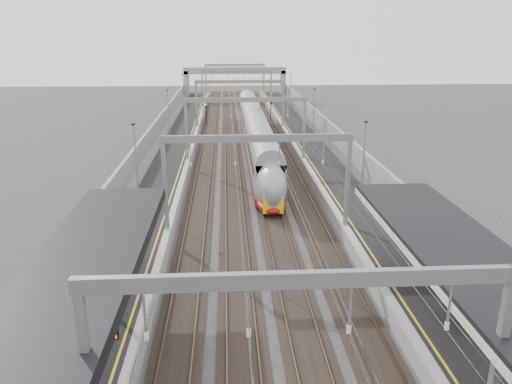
{
  "coord_description": "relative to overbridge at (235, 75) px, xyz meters",
  "views": [
    {
      "loc": [
        -2.05,
        -10.74,
        14.12
      ],
      "look_at": [
        0.0,
        23.46,
        3.11
      ],
      "focal_mm": 35.0,
      "sensor_mm": 36.0,
      "label": 1
    }
  ],
  "objects": [
    {
      "name": "platform_left",
      "position": [
        -8.0,
        -55.0,
        -4.81
      ],
      "size": [
        4.0,
        120.0,
        1.0
      ],
      "primitive_type": "cube",
      "color": "black",
      "rests_on": "ground"
    },
    {
      "name": "overhead_line",
      "position": [
        0.0,
        -48.38,
        0.83
      ],
      "size": [
        13.0,
        140.0,
        6.6
      ],
      "color": "gray",
      "rests_on": "platform_left"
    },
    {
      "name": "overbridge",
      "position": [
        0.0,
        0.0,
        0.0
      ],
      "size": [
        22.0,
        2.2,
        6.9
      ],
      "color": "gray",
      "rests_on": "ground"
    },
    {
      "name": "wall_left",
      "position": [
        -11.2,
        -55.0,
        -3.71
      ],
      "size": [
        0.3,
        120.0,
        3.2
      ],
      "primitive_type": "cube",
      "color": "gray",
      "rests_on": "ground"
    },
    {
      "name": "signal_red_near",
      "position": [
        3.2,
        -29.16,
        -2.89
      ],
      "size": [
        0.32,
        0.32,
        3.48
      ],
      "color": "black",
      "rests_on": "ground"
    },
    {
      "name": "bench",
      "position": [
        8.79,
        -90.79,
        -3.7
      ],
      "size": [
        0.94,
        2.01,
        1.0
      ],
      "color": "black",
      "rests_on": "platform_right"
    },
    {
      "name": "signal_green",
      "position": [
        -5.2,
        -31.85,
        -2.89
      ],
      "size": [
        0.32,
        0.32,
        3.48
      ],
      "color": "black",
      "rests_on": "ground"
    },
    {
      "name": "platform_right",
      "position": [
        8.0,
        -55.0,
        -4.81
      ],
      "size": [
        4.0,
        120.0,
        1.0
      ],
      "primitive_type": "cube",
      "color": "black",
      "rests_on": "ground"
    },
    {
      "name": "signal_red_far",
      "position": [
        5.4,
        -27.81,
        -2.89
      ],
      "size": [
        0.32,
        0.32,
        3.48
      ],
      "color": "black",
      "rests_on": "ground"
    },
    {
      "name": "wall_right",
      "position": [
        11.2,
        -55.0,
        -3.71
      ],
      "size": [
        0.3,
        120.0,
        3.2
      ],
      "primitive_type": "cube",
      "color": "gray",
      "rests_on": "ground"
    },
    {
      "name": "tracks",
      "position": [
        0.0,
        -55.0,
        -5.26
      ],
      "size": [
        11.4,
        140.0,
        0.2
      ],
      "color": "black",
      "rests_on": "ground"
    },
    {
      "name": "train",
      "position": [
        1.5,
        -52.31,
        -3.3
      ],
      "size": [
        2.58,
        46.94,
        4.08
      ],
      "color": "maroon",
      "rests_on": "ground"
    },
    {
      "name": "canopy_left",
      "position": [
        -8.02,
        -97.01,
        -0.22
      ],
      "size": [
        4.4,
        30.0,
        4.24
      ],
      "color": "black",
      "rests_on": "platform_left"
    }
  ]
}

